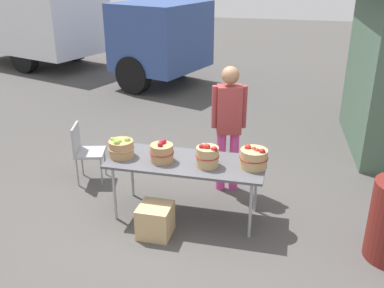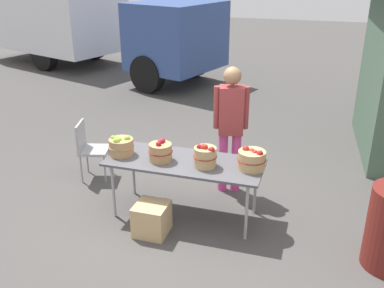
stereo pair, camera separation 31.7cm
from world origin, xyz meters
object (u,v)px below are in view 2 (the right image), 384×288
(apple_basket_red_0, at_px, (161,151))
(apple_basket_red_1, at_px, (205,156))
(market_table, at_px, (185,164))
(box_truck, at_px, (78,15))
(produce_crate, at_px, (152,219))
(apple_basket_green_0, at_px, (121,146))
(folding_chair, at_px, (89,146))
(apple_basket_red_2, at_px, (252,159))
(vendor_adult, at_px, (231,121))

(apple_basket_red_0, relative_size, apple_basket_red_1, 1.03)
(market_table, xyz_separation_m, box_truck, (-5.52, 6.98, 0.78))
(produce_crate, bearing_deg, apple_basket_green_0, 141.47)
(market_table, relative_size, apple_basket_red_1, 6.61)
(box_truck, bearing_deg, apple_basket_red_1, -32.06)
(folding_chair, distance_m, produce_crate, 1.78)
(market_table, relative_size, folding_chair, 2.21)
(apple_basket_red_0, xyz_separation_m, produce_crate, (0.03, -0.43, -0.68))
(apple_basket_green_0, bearing_deg, market_table, 3.78)
(apple_basket_red_2, bearing_deg, market_table, -177.69)
(box_truck, bearing_deg, market_table, -33.13)
(market_table, xyz_separation_m, apple_basket_red_1, (0.27, -0.07, 0.18))
(apple_basket_red_1, distance_m, folding_chair, 2.05)
(box_truck, xyz_separation_m, produce_crate, (5.28, -7.48, -1.30))
(apple_basket_red_1, distance_m, apple_basket_red_2, 0.54)
(apple_basket_red_1, height_order, vendor_adult, vendor_adult)
(apple_basket_red_0, height_order, apple_basket_red_2, same)
(market_table, height_order, apple_basket_green_0, apple_basket_green_0)
(folding_chair, height_order, produce_crate, folding_chair)
(apple_basket_red_1, bearing_deg, apple_basket_green_0, 179.08)
(market_table, bearing_deg, vendor_adult, 64.43)
(apple_basket_red_2, bearing_deg, produce_crate, -153.19)
(apple_basket_red_1, bearing_deg, apple_basket_red_2, 11.02)
(market_table, distance_m, apple_basket_green_0, 0.83)
(vendor_adult, distance_m, folding_chair, 2.10)
(apple_basket_red_0, xyz_separation_m, folding_chair, (-1.36, 0.64, -0.36))
(apple_basket_green_0, bearing_deg, vendor_adult, 35.60)
(apple_basket_red_0, distance_m, box_truck, 8.81)
(apple_basket_red_2, xyz_separation_m, produce_crate, (-1.05, -0.53, -0.68))
(apple_basket_red_1, bearing_deg, folding_chair, 161.54)
(box_truck, height_order, produce_crate, box_truck)
(market_table, xyz_separation_m, apple_basket_red_0, (-0.28, -0.07, 0.16))
(vendor_adult, relative_size, box_truck, 0.22)
(apple_basket_red_1, bearing_deg, produce_crate, -140.63)
(apple_basket_red_0, relative_size, produce_crate, 0.78)
(vendor_adult, height_order, produce_crate, vendor_adult)
(box_truck, distance_m, produce_crate, 9.25)
(apple_basket_red_2, height_order, folding_chair, apple_basket_red_2)
(market_table, xyz_separation_m, apple_basket_red_2, (0.80, 0.03, 0.16))
(market_table, height_order, box_truck, box_truck)
(market_table, height_order, folding_chair, folding_chair)
(apple_basket_red_0, xyz_separation_m, apple_basket_red_2, (1.09, 0.10, -0.00))
(apple_basket_green_0, relative_size, box_truck, 0.04)
(apple_basket_green_0, relative_size, apple_basket_red_1, 1.12)
(folding_chair, bearing_deg, apple_basket_red_2, -117.90)
(apple_basket_red_2, distance_m, box_truck, 9.42)
(apple_basket_red_0, bearing_deg, folding_chair, 154.85)
(folding_chair, bearing_deg, apple_basket_red_0, -130.68)
(vendor_adult, bearing_deg, produce_crate, 49.63)
(market_table, relative_size, vendor_adult, 1.09)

